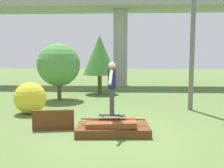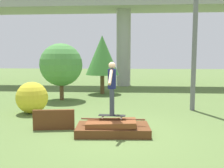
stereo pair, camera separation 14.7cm
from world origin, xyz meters
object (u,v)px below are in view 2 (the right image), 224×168
at_px(skateboard, 112,116).
at_px(bush_yellow_flowering, 32,98).
at_px(skater, 112,85).
at_px(tree_behind_left, 102,55).
at_px(tree_behind_right, 61,65).
at_px(utility_pole, 196,13).

bearing_deg(skateboard, bush_yellow_flowering, 144.45).
bearing_deg(skater, tree_behind_left, 98.32).
xyz_separation_m(tree_behind_right, bush_yellow_flowering, (-0.36, -3.14, -1.23)).
xyz_separation_m(tree_behind_left, bush_yellow_flowering, (-2.27, -5.50, -1.74)).
distance_m(utility_pole, bush_yellow_flowering, 7.58).
relative_size(utility_pole, tree_behind_right, 2.67).
bearing_deg(tree_behind_right, bush_yellow_flowering, -96.48).
bearing_deg(utility_pole, tree_behind_right, 161.49).
xyz_separation_m(skateboard, tree_behind_right, (-3.08, 5.60, 1.33)).
height_order(skateboard, bush_yellow_flowering, bush_yellow_flowering).
distance_m(tree_behind_left, bush_yellow_flowering, 6.20).
relative_size(skater, tree_behind_right, 0.53).
xyz_separation_m(skateboard, utility_pole, (3.22, 3.49, 3.57)).
height_order(skater, utility_pole, utility_pole).
height_order(skateboard, skater, skater).
bearing_deg(tree_behind_right, skater, -61.21).
relative_size(skateboard, tree_behind_left, 0.23).
xyz_separation_m(skateboard, bush_yellow_flowering, (-3.43, 2.45, 0.10)).
distance_m(skater, utility_pole, 5.43).
height_order(skateboard, utility_pole, utility_pole).
xyz_separation_m(skater, tree_behind_right, (-3.08, 5.60, 0.40)).
bearing_deg(skateboard, tree_behind_right, 118.79).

